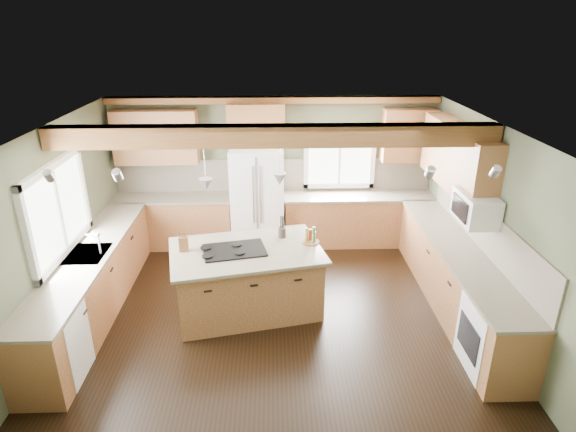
{
  "coord_description": "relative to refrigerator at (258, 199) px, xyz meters",
  "views": [
    {
      "loc": [
        -0.01,
        -5.72,
        3.82
      ],
      "look_at": [
        0.17,
        0.3,
        1.32
      ],
      "focal_mm": 30.0,
      "sensor_mm": 36.0,
      "label": 1
    }
  ],
  "objects": [
    {
      "name": "floor",
      "position": [
        0.3,
        -2.12,
        -0.9
      ],
      "size": [
        5.6,
        5.6,
        0.0
      ],
      "primitive_type": "plane",
      "color": "black",
      "rests_on": "ground"
    },
    {
      "name": "ceiling",
      "position": [
        0.3,
        -2.12,
        1.7
      ],
      "size": [
        5.6,
        5.6,
        0.0
      ],
      "primitive_type": "plane",
      "rotation": [
        3.14,
        0.0,
        0.0
      ],
      "color": "silver",
      "rests_on": "wall_back"
    },
    {
      "name": "wall_back",
      "position": [
        0.3,
        0.38,
        0.4
      ],
      "size": [
        5.6,
        0.0,
        5.6
      ],
      "primitive_type": "plane",
      "rotation": [
        1.57,
        0.0,
        0.0
      ],
      "color": "#404934",
      "rests_on": "ground"
    },
    {
      "name": "wall_left",
      "position": [
        -2.5,
        -2.12,
        0.4
      ],
      "size": [
        0.0,
        5.0,
        5.0
      ],
      "primitive_type": "plane",
      "rotation": [
        1.57,
        0.0,
        1.57
      ],
      "color": "#404934",
      "rests_on": "ground"
    },
    {
      "name": "wall_right",
      "position": [
        3.1,
        -2.12,
        0.4
      ],
      "size": [
        0.0,
        5.0,
        5.0
      ],
      "primitive_type": "plane",
      "rotation": [
        1.57,
        0.0,
        -1.57
      ],
      "color": "#404934",
      "rests_on": "ground"
    },
    {
      "name": "ceiling_beam",
      "position": [
        0.3,
        -2.02,
        1.57
      ],
      "size": [
        5.55,
        0.26,
        0.26
      ],
      "primitive_type": "cube",
      "color": "#573419",
      "rests_on": "ceiling"
    },
    {
      "name": "soffit_trim",
      "position": [
        0.3,
        0.28,
        1.64
      ],
      "size": [
        5.55,
        0.2,
        0.1
      ],
      "primitive_type": "cube",
      "color": "#573419",
      "rests_on": "ceiling"
    },
    {
      "name": "backsplash_back",
      "position": [
        0.3,
        0.36,
        0.31
      ],
      "size": [
        5.58,
        0.03,
        0.58
      ],
      "primitive_type": "cube",
      "color": "brown",
      "rests_on": "wall_back"
    },
    {
      "name": "backsplash_right",
      "position": [
        3.08,
        -2.07,
        0.31
      ],
      "size": [
        0.03,
        3.7,
        0.58
      ],
      "primitive_type": "cube",
      "color": "brown",
      "rests_on": "wall_right"
    },
    {
      "name": "base_cab_back_left",
      "position": [
        -1.49,
        0.08,
        -0.46
      ],
      "size": [
        2.02,
        0.6,
        0.88
      ],
      "primitive_type": "cube",
      "color": "brown",
      "rests_on": "floor"
    },
    {
      "name": "counter_back_left",
      "position": [
        -1.49,
        0.08,
        0.0
      ],
      "size": [
        2.06,
        0.64,
        0.04
      ],
      "primitive_type": "cube",
      "color": "brown",
      "rests_on": "base_cab_back_left"
    },
    {
      "name": "base_cab_back_right",
      "position": [
        1.79,
        0.08,
        -0.46
      ],
      "size": [
        2.62,
        0.6,
        0.88
      ],
      "primitive_type": "cube",
      "color": "brown",
      "rests_on": "floor"
    },
    {
      "name": "counter_back_right",
      "position": [
        1.79,
        0.08,
        0.0
      ],
      "size": [
        2.66,
        0.64,
        0.04
      ],
      "primitive_type": "cube",
      "color": "brown",
      "rests_on": "base_cab_back_right"
    },
    {
      "name": "base_cab_left",
      "position": [
        -2.2,
        -2.07,
        -0.46
      ],
      "size": [
        0.6,
        3.7,
        0.88
      ],
      "primitive_type": "cube",
      "color": "brown",
      "rests_on": "floor"
    },
    {
      "name": "counter_left",
      "position": [
        -2.2,
        -2.07,
        0.0
      ],
      "size": [
        0.64,
        3.74,
        0.04
      ],
      "primitive_type": "cube",
      "color": "brown",
      "rests_on": "base_cab_left"
    },
    {
      "name": "base_cab_right",
      "position": [
        2.8,
        -2.07,
        -0.46
      ],
      "size": [
        0.6,
        3.7,
        0.88
      ],
      "primitive_type": "cube",
      "color": "brown",
      "rests_on": "floor"
    },
    {
      "name": "counter_right",
      "position": [
        2.8,
        -2.07,
        0.0
      ],
      "size": [
        0.64,
        3.74,
        0.04
      ],
      "primitive_type": "cube",
      "color": "brown",
      "rests_on": "base_cab_right"
    },
    {
      "name": "upper_cab_back_left",
      "position": [
        -1.69,
        0.21,
        1.05
      ],
      "size": [
        1.4,
        0.35,
        0.9
      ],
      "primitive_type": "cube",
      "color": "brown",
      "rests_on": "wall_back"
    },
    {
      "name": "upper_cab_over_fridge",
      "position": [
        -0.0,
        0.21,
        1.25
      ],
      "size": [
        0.96,
        0.35,
        0.7
      ],
      "primitive_type": "cube",
      "color": "brown",
      "rests_on": "wall_back"
    },
    {
      "name": "upper_cab_right",
      "position": [
        2.92,
        -1.22,
        1.05
      ],
      "size": [
        0.35,
        2.2,
        0.9
      ],
      "primitive_type": "cube",
      "color": "brown",
      "rests_on": "wall_right"
    },
    {
      "name": "upper_cab_back_corner",
      "position": [
        2.6,
        0.21,
        1.05
      ],
      "size": [
        0.9,
        0.35,
        0.9
      ],
      "primitive_type": "cube",
      "color": "brown",
      "rests_on": "wall_back"
    },
    {
      "name": "window_left",
      "position": [
        -2.48,
        -2.07,
        0.65
      ],
      "size": [
        0.04,
        1.6,
        1.05
      ],
      "primitive_type": "cube",
      "color": "white",
      "rests_on": "wall_left"
    },
    {
      "name": "window_back",
      "position": [
        1.45,
        0.36,
        0.65
      ],
      "size": [
        1.1,
        0.04,
        1.0
      ],
      "primitive_type": "cube",
      "color": "white",
      "rests_on": "wall_back"
    },
    {
      "name": "sink",
      "position": [
        -2.2,
        -2.07,
        0.01
      ],
      "size": [
        0.5,
        0.65,
        0.03
      ],
      "primitive_type": "cube",
      "color": "#262628",
      "rests_on": "counter_left"
    },
    {
      "name": "faucet",
      "position": [
        -2.02,
        -2.07,
        0.15
      ],
      "size": [
        0.02,
        0.02,
        0.28
      ],
      "primitive_type": "cylinder",
      "color": "#B2B2B7",
      "rests_on": "sink"
    },
    {
      "name": "dishwasher",
      "position": [
        -2.19,
        -3.37,
        -0.47
      ],
      "size": [
        0.6,
        0.6,
        0.84
      ],
      "primitive_type": "cube",
      "color": "white",
      "rests_on": "floor"
    },
    {
      "name": "oven",
      "position": [
        2.79,
        -3.37,
        -0.47
      ],
      "size": [
        0.6,
        0.72,
        0.84
      ],
      "primitive_type": "cube",
      "color": "white",
      "rests_on": "floor"
    },
    {
      "name": "microwave",
      "position": [
        2.88,
        -2.17,
        0.65
      ],
      "size": [
        0.4,
        0.7,
        0.38
      ],
      "primitive_type": "cube",
      "color": "white",
      "rests_on": "wall_right"
    },
    {
      "name": "pendant_left",
      "position": [
        -0.56,
        -2.12,
        0.98
      ],
      "size": [
        0.18,
        0.18,
        0.16
      ],
      "primitive_type": "cone",
      "rotation": [
        3.14,
        0.0,
        0.0
      ],
      "color": "#B2B2B7",
      "rests_on": "ceiling"
    },
    {
      "name": "pendant_right",
      "position": [
        0.36,
        -1.92,
        0.98
      ],
      "size": [
        0.18,
        0.18,
        0.16
      ],
      "primitive_type": "cone",
      "rotation": [
        3.14,
        0.0,
        0.0
      ],
      "color": "#B2B2B7",
      "rests_on": "ceiling"
    },
    {
      "name": "refrigerator",
      "position": [
        0.0,
        0.0,
        0.0
      ],
      "size": [
        0.9,
        0.74,
        1.8
      ],
      "primitive_type": "cube",
      "color": "white",
      "rests_on": "floor"
    },
    {
      "name": "island",
      "position": [
        -0.1,
        -2.02,
        -0.46
      ],
      "size": [
        2.09,
        1.52,
        0.88
      ],
      "primitive_type": "cube",
      "rotation": [
        0.0,
        0.0,
        0.21
      ],
      "color": "brown",
      "rests_on": "floor"
    },
    {
      "name": "island_top",
      "position": [
        -0.1,
        -2.02,
        0.0
      ],
      "size": [
        2.23,
        1.67,
        0.04
      ],
      "primitive_type": "cube",
      "rotation": [
        0.0,
        0.0,
        0.21
      ],
      "color": "brown",
      "rests_on": "island"
    },
    {
      "name": "cooktop",
      "position": [
        -0.25,
        -2.05,
        0.03
      ],
      "size": [
        0.91,
        0.7,
        0.02
      ],
      "primitive_type": "cube",
      "rotation": [
        0.0,
        0.0,
        0.21
      ],
      "color": "black",
      "rests_on": "island_top"
    },
    {
      "name": "knife_block",
      "position": [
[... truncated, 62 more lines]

